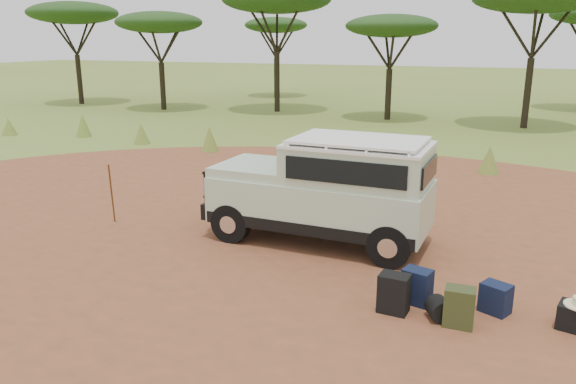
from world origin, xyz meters
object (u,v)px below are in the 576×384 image
at_px(duffel_navy, 496,298).
at_px(backpack_olive, 459,307).
at_px(safari_vehicle, 327,192).
at_px(walking_staff, 112,194).
at_px(backpack_black, 394,294).
at_px(backpack_navy, 417,286).

bearing_deg(duffel_navy, backpack_olive, -101.73).
xyz_separation_m(safari_vehicle, walking_staff, (-4.43, -0.64, -0.32)).
relative_size(backpack_black, duffel_navy, 1.30).
bearing_deg(duffel_navy, backpack_black, -133.75).
bearing_deg(backpack_black, backpack_olive, -0.33).
bearing_deg(duffel_navy, backpack_navy, -148.73).
height_order(walking_staff, backpack_black, walking_staff).
bearing_deg(walking_staff, safari_vehicle, -26.96).
height_order(walking_staff, backpack_navy, walking_staff).
bearing_deg(walking_staff, backpack_navy, -46.68).
distance_m(safari_vehicle, duffel_navy, 3.68).
bearing_deg(duffel_navy, walking_staff, -163.75).
xyz_separation_m(backpack_navy, backpack_olive, (0.64, -0.47, 0.01)).
relative_size(safari_vehicle, backpack_black, 7.52).
bearing_deg(backpack_navy, backpack_black, -107.30).
distance_m(walking_staff, duffel_navy, 7.63).
bearing_deg(backpack_black, duffel_navy, 25.47).
distance_m(safari_vehicle, backpack_navy, 2.90).
distance_m(walking_staff, backpack_navy, 6.59).
bearing_deg(backpack_navy, safari_vehicle, 151.37).
relative_size(walking_staff, duffel_navy, 3.12).
distance_m(safari_vehicle, walking_staff, 4.49).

